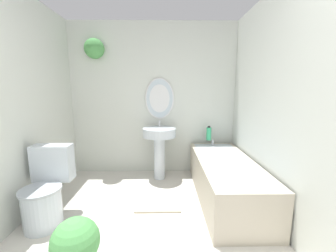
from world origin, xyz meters
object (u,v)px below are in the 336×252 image
object	(u,v)px
shampoo_bottle	(209,133)
potted_plant	(76,245)
toilet	(46,191)
bathtub	(225,178)
pedestal_sink	(159,142)

from	to	relation	value
shampoo_bottle	potted_plant	size ratio (longest dim) A/B	0.50
toilet	bathtub	world-z (taller)	toilet
bathtub	potted_plant	size ratio (longest dim) A/B	3.79
shampoo_bottle	potted_plant	bearing A→B (deg)	-126.21
toilet	pedestal_sink	distance (m)	1.57
potted_plant	toilet	bearing A→B (deg)	131.61
toilet	potted_plant	bearing A→B (deg)	-48.39
toilet	potted_plant	size ratio (longest dim) A/B	1.75
pedestal_sink	potted_plant	xyz separation A→B (m)	(-0.57, -1.70, -0.34)
pedestal_sink	bathtub	bearing A→B (deg)	-35.51
toilet	pedestal_sink	xyz separation A→B (m)	(1.14, 1.06, 0.24)
shampoo_bottle	bathtub	bearing A→B (deg)	-84.99
pedestal_sink	potted_plant	bearing A→B (deg)	-108.49
bathtub	shampoo_bottle	distance (m)	0.86
toilet	bathtub	distance (m)	2.04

